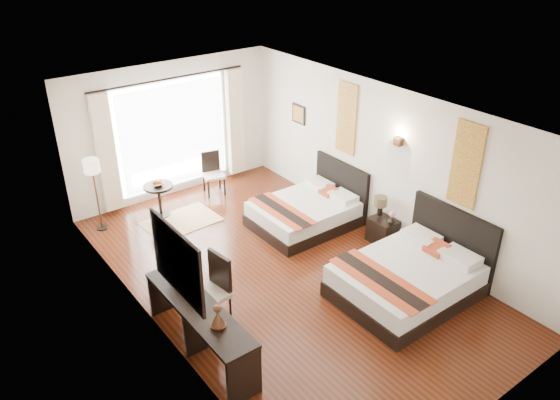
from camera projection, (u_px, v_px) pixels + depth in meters
floor at (282, 272)px, 9.12m from camera, size 4.50×7.50×0.01m
ceiling at (283, 112)px, 7.81m from camera, size 4.50×7.50×0.02m
wall_headboard at (384, 163)px, 9.65m from camera, size 0.01×7.50×2.80m
wall_desk at (148, 244)px, 7.27m from camera, size 0.01×7.50×2.80m
wall_window at (172, 130)px, 11.11m from camera, size 4.50×0.01×2.80m
wall_entry at (494, 328)px, 5.81m from camera, size 4.50×0.01×2.80m
window_glass at (173, 135)px, 11.15m from camera, size 2.40×0.02×2.20m
sheer_curtain at (174, 136)px, 11.11m from camera, size 2.30×0.02×2.10m
drape_left at (106, 154)px, 10.32m from camera, size 0.35×0.14×2.35m
drape_right at (235, 123)px, 11.86m from camera, size 0.35×0.14×2.35m
art_panel_near at (466, 165)px, 8.22m from camera, size 0.03×0.50×1.35m
art_panel_far at (346, 118)px, 10.09m from camera, size 0.03×0.50×1.35m
wall_sconce at (398, 141)px, 9.15m from camera, size 0.10×0.14×0.14m
mirror_frame at (177, 262)px, 6.65m from camera, size 0.04×1.25×0.95m
mirror_glass at (179, 261)px, 6.66m from camera, size 0.01×1.12×0.82m
bed_near at (410, 277)px, 8.46m from camera, size 2.13×1.66×1.20m
bed_far at (307, 211)px, 10.40m from camera, size 1.91×1.49×1.07m
nightstand at (383, 231)px, 9.85m from camera, size 0.39×0.48×0.47m
table_lamp at (381, 203)px, 9.70m from camera, size 0.23×0.23×0.37m
vase at (392, 219)px, 9.55m from camera, size 0.15×0.15×0.14m
console_desk at (200, 328)px, 7.31m from camera, size 0.50×2.20×0.76m
television at (178, 272)px, 7.44m from camera, size 0.17×0.77×0.44m
bronze_figurine at (218, 318)px, 6.70m from camera, size 0.23×0.23×0.30m
desk_chair at (211, 304)px, 7.86m from camera, size 0.56×0.56×1.08m
floor_lamp at (92, 171)px, 9.82m from camera, size 0.29×0.29×1.43m
side_table at (160, 200)px, 10.68m from camera, size 0.57×0.57×0.66m
fruit_bowl at (158, 184)px, 10.50m from camera, size 0.24×0.24×0.05m
window_chair at (214, 181)px, 11.58m from camera, size 0.50×0.50×0.90m
jute_rug at (181, 221)px, 10.60m from camera, size 1.44×1.02×0.01m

